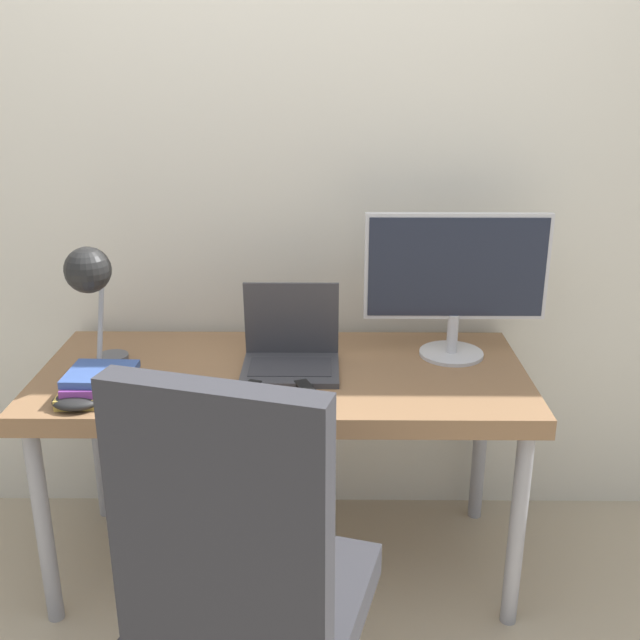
% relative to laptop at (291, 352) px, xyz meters
% --- Properties ---
extents(ground_plane, '(12.00, 12.00, 0.00)m').
position_rel_laptop_xyz_m(ground_plane, '(-0.03, -0.36, -0.78)').
color(ground_plane, tan).
extents(wall_back, '(8.00, 0.05, 2.60)m').
position_rel_laptop_xyz_m(wall_back, '(-0.03, 0.39, 0.52)').
color(wall_back, beige).
rests_on(wall_back, ground_plane).
extents(desk, '(1.53, 0.68, 0.73)m').
position_rel_laptop_xyz_m(desk, '(-0.03, -0.02, -0.12)').
color(desk, brown).
rests_on(desk, ground_plane).
extents(laptop, '(0.30, 0.25, 0.26)m').
position_rel_laptop_xyz_m(laptop, '(0.00, 0.00, 0.00)').
color(laptop, '#38383D').
rests_on(laptop, desk).
extents(monitor, '(0.59, 0.21, 0.48)m').
position_rel_laptop_xyz_m(monitor, '(0.53, 0.11, 0.22)').
color(monitor, '#B7B7BC').
rests_on(monitor, desk).
extents(desk_lamp, '(0.14, 0.27, 0.42)m').
position_rel_laptop_xyz_m(desk_lamp, '(-0.59, -0.08, 0.27)').
color(desk_lamp, '#4C4C51').
rests_on(desk_lamp, desk).
extents(office_chair, '(0.59, 0.61, 1.10)m').
position_rel_laptop_xyz_m(office_chair, '(-0.07, -0.85, -0.20)').
color(office_chair, black).
rests_on(office_chair, ground_plane).
extents(book_stack, '(0.24, 0.20, 0.08)m').
position_rel_laptop_xyz_m(book_stack, '(-0.54, -0.21, -0.02)').
color(book_stack, gold).
rests_on(book_stack, desk).
extents(tv_remote, '(0.10, 0.17, 0.02)m').
position_rel_laptop_xyz_m(tv_remote, '(0.06, -0.21, -0.04)').
color(tv_remote, black).
rests_on(tv_remote, desk).
extents(media_remote, '(0.09, 0.15, 0.02)m').
position_rel_laptop_xyz_m(media_remote, '(-0.12, -0.21, -0.04)').
color(media_remote, black).
rests_on(media_remote, desk).
extents(game_controller, '(0.14, 0.11, 0.04)m').
position_rel_laptop_xyz_m(game_controller, '(-0.59, -0.29, -0.03)').
color(game_controller, black).
rests_on(game_controller, desk).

